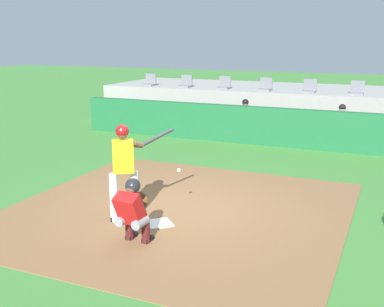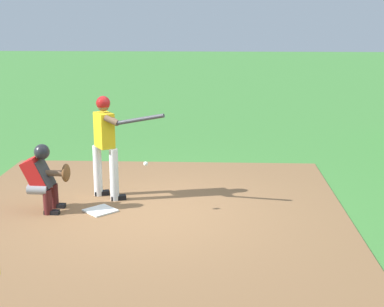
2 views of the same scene
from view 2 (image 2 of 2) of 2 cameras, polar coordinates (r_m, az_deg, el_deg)
The scene contains 5 objects.
ground_plane at distance 9.29m, azimuth -4.34°, elevation -5.95°, with size 80.00×80.00×0.00m, color #428438.
dirt_infield at distance 9.29m, azimuth -4.34°, elevation -5.91°, with size 6.40×6.40×0.01m, color olive.
home_plate at distance 9.41m, azimuth -9.20°, elevation -5.68°, with size 0.44×0.44×0.02m, color white.
batter_at_plate at distance 9.78m, azimuth -8.64°, elevation 1.27°, with size 0.75×1.34×1.80m.
catcher_crouched at distance 9.46m, azimuth -14.65°, elevation -2.14°, with size 0.49×2.03×1.13m.
Camera 2 is at (8.67, 1.09, 3.15)m, focal length 53.02 mm.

